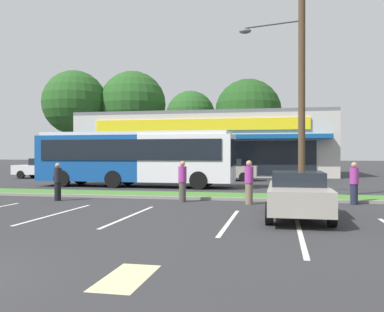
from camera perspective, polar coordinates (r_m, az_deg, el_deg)
name	(u,v)px	position (r m, az deg, el deg)	size (l,w,h in m)	color
grass_median	(151,195)	(20.04, -5.47, -5.14)	(56.00, 2.20, 0.12)	#427A2D
curb_lip	(143,197)	(18.89, -6.56, -5.48)	(56.00, 0.24, 0.12)	gray
parking_stripe_1	(57,214)	(14.70, -17.63, -7.37)	(0.12, 4.80, 0.01)	silver
parking_stripe_2	(130,216)	(13.68, -8.29, -7.94)	(0.12, 4.80, 0.01)	silver
parking_stripe_3	(229,222)	(12.49, 5.02, -8.73)	(0.12, 4.80, 0.01)	silver
parking_stripe_4	(301,236)	(10.68, 14.34, -10.29)	(0.12, 4.80, 0.01)	silver
lot_arrow	(126,277)	(7.11, -8.77, -15.73)	(0.70, 1.60, 0.01)	beige
storefront_building	(208,145)	(40.66, 2.15, 1.54)	(22.77, 11.41, 5.66)	#BCB7AD
tree_far_left	(75,103)	(55.46, -15.42, 6.89)	(7.96, 7.96, 12.31)	#473323
tree_left	(133,104)	(55.07, -7.92, 6.87)	(8.36, 8.36, 12.44)	#473323
tree_mid_left	(191,116)	(51.93, -0.19, 5.43)	(5.94, 5.94, 9.58)	#473323
tree_mid	(248,112)	(51.86, 7.51, 5.83)	(7.94, 7.94, 10.93)	#473323
utility_pole	(299,67)	(19.69, 14.07, 11.46)	(3.16, 2.36, 10.85)	#4C3826
city_bus	(135,157)	(25.59, -7.62, -0.14)	(11.83, 2.80, 3.25)	#144793
car_1	(101,169)	(32.07, -12.07, -1.77)	(4.64, 1.96, 1.58)	#B7B7BC
car_2	(225,169)	(31.33, 4.40, -1.80)	(4.79, 1.87, 1.59)	#9E998C
car_4	(298,194)	(13.48, 13.98, -4.92)	(1.88, 4.57, 1.41)	#9E998C
car_5	(44,168)	(35.84, -19.21, -1.56)	(4.56, 1.90, 1.59)	silver
pedestrian_near_bench	(58,182)	(18.71, -17.50, -3.29)	(0.32, 0.32, 1.58)	black
pedestrian_by_pole	(354,183)	(17.62, 20.84, -3.43)	(0.33, 0.33, 1.64)	#1E2338
pedestrian_mid	(249,182)	(16.70, 7.63, -3.50)	(0.34, 0.34, 1.70)	#726651
pedestrian_far	(182,181)	(17.39, -1.29, -3.40)	(0.34, 0.34, 1.67)	#47423D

